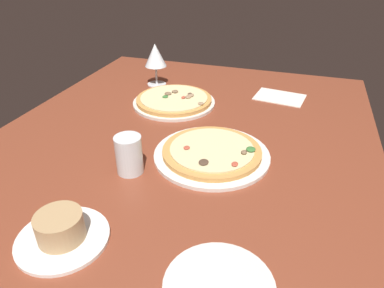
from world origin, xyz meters
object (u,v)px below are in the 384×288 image
wine_glass_far (155,56)px  water_glass (129,157)px  ramekin_on_saucer (61,231)px  side_plate (219,287)px  paper_menu (280,97)px  pizza_main (212,154)px  pizza_side (174,101)px

wine_glass_far → water_glass: 60.42cm
ramekin_on_saucer → side_plate: (-1.38, -31.28, -1.89)cm
side_plate → paper_menu: size_ratio=1.10×
pizza_main → water_glass: water_glass is taller
wine_glass_far → paper_menu: bearing=-88.1°
ramekin_on_saucer → pizza_main: bearing=-27.6°
pizza_side → ramekin_on_saucer: bearing=-178.3°
pizza_main → pizza_side: size_ratio=1.08×
pizza_side → ramekin_on_saucer: 67.02cm
wine_glass_far → ramekin_on_saucer: bearing=-169.6°
pizza_side → wine_glass_far: bearing=40.1°
ramekin_on_saucer → wine_glass_far: bearing=10.4°
pizza_side → side_plate: 76.03cm
wine_glass_far → pizza_side: bearing=-139.9°
side_plate → paper_menu: side_plate is taller
pizza_side → paper_menu: pizza_side is taller
ramekin_on_saucer → pizza_side: bearing=1.7°
ramekin_on_saucer → wine_glass_far: wine_glass_far is taller
water_glass → paper_menu: 66.75cm
pizza_main → side_plate: pizza_main is taller
pizza_main → ramekin_on_saucer: (-37.36, 19.54, 1.17)cm
wine_glass_far → pizza_main: bearing=-142.5°
pizza_main → paper_menu: size_ratio=1.79×
wine_glass_far → water_glass: size_ratio=1.66×
pizza_main → pizza_side: 36.61cm
pizza_side → paper_menu: size_ratio=1.67×
pizza_main → wine_glass_far: size_ratio=1.91×
pizza_side → water_glass: 42.27cm
paper_menu → wine_glass_far: bearing=99.9°
ramekin_on_saucer → water_glass: 25.15cm
side_plate → pizza_main: bearing=16.9°
ramekin_on_saucer → wine_glass_far: 84.37cm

